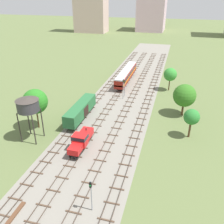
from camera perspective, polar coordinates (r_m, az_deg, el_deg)
ground_plane at (r=65.83m, az=1.75°, el=1.69°), size 480.00×480.00×0.00m
ballast_bed at (r=65.83m, az=1.75°, el=1.69°), size 18.03×176.00×0.01m
track_far_left at (r=68.46m, az=-3.77°, el=2.78°), size 2.40×126.00×0.29m
track_left at (r=67.19m, az=0.02°, el=2.36°), size 2.40×126.00×0.29m
track_centre_left at (r=66.22m, az=3.92°, el=1.92°), size 2.40×126.00×0.29m
track_centre at (r=65.57m, az=7.93°, el=1.46°), size 2.40×126.00×0.29m
shunter_loco_left_nearest at (r=47.30m, az=-7.32°, el=-6.52°), size 2.74×8.46×3.10m
freight_boxcar_far_left_near at (r=57.95m, az=-7.40°, el=0.53°), size 2.87×14.00×3.60m
passenger_coach_left_mid at (r=82.88m, az=3.37°, el=8.91°), size 2.96×22.00×3.80m
water_tower at (r=49.91m, az=-19.21°, el=1.59°), size 4.53×4.53×9.34m
signal_post_nearest at (r=34.45m, az=-4.94°, el=-18.33°), size 0.28×0.47×5.33m
signal_post_near at (r=68.18m, az=2.64°, el=5.98°), size 0.28×0.47×5.95m
signal_post_mid at (r=70.17m, az=3.00°, el=6.18°), size 0.28×0.47×5.15m
lineside_tree_0 at (r=54.64m, az=-17.63°, el=2.37°), size 5.39×5.39×9.13m
lineside_tree_1 at (r=76.18m, az=13.54°, el=8.57°), size 3.96×3.96×7.08m
lineside_tree_2 at (r=60.95m, az=16.69°, el=3.72°), size 5.49×5.49×7.92m
lineside_tree_3 at (r=51.88m, az=18.22°, el=-1.15°), size 3.26×3.26×6.38m
skyline_tower_0 at (r=191.85m, az=-5.05°, el=24.55°), size 22.86×14.05×42.74m
skyline_tower_1 at (r=202.47m, az=9.36°, el=22.52°), size 20.34×25.45×29.28m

